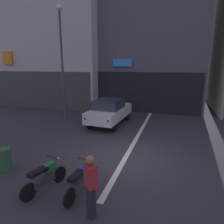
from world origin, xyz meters
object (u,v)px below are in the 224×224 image
(car_white_crossing_near, at_px, (110,111))
(motorcycle_blue_row_left_mid, at_px, (81,180))
(street_lamp, at_px, (62,54))
(trash_bin, at_px, (5,160))
(motorcycle_green_row_leftmost, at_px, (45,177))
(person_by_motorcycles, at_px, (91,186))

(car_white_crossing_near, distance_m, motorcycle_blue_row_left_mid, 7.27)
(street_lamp, bearing_deg, trash_bin, -77.14)
(motorcycle_green_row_leftmost, bearing_deg, trash_bin, 165.05)
(car_white_crossing_near, height_order, person_by_motorcycles, person_by_motorcycles)
(person_by_motorcycles, bearing_deg, motorcycle_green_row_leftmost, 161.52)
(motorcycle_green_row_leftmost, bearing_deg, person_by_motorcycles, -18.48)
(street_lamp, distance_m, motorcycle_blue_row_left_mid, 9.43)
(trash_bin, bearing_deg, person_by_motorcycles, -16.59)
(street_lamp, relative_size, trash_bin, 8.66)
(car_white_crossing_near, relative_size, street_lamp, 0.57)
(street_lamp, relative_size, person_by_motorcycles, 4.41)
(car_white_crossing_near, bearing_deg, motorcycle_green_row_leftmost, -87.12)
(motorcycle_green_row_leftmost, relative_size, person_by_motorcycles, 0.97)
(car_white_crossing_near, distance_m, street_lamp, 4.82)
(motorcycle_green_row_leftmost, bearing_deg, car_white_crossing_near, 92.88)
(car_white_crossing_near, xyz_separation_m, motorcycle_green_row_leftmost, (0.37, -7.28, -0.43))
(street_lamp, xyz_separation_m, motorcycle_blue_row_left_mid, (4.74, -7.12, -3.97))
(person_by_motorcycles, xyz_separation_m, trash_bin, (-3.87, 1.15, -0.43))
(motorcycle_green_row_leftmost, xyz_separation_m, motorcycle_blue_row_left_mid, (1.11, 0.17, 0.00))
(motorcycle_green_row_leftmost, xyz_separation_m, person_by_motorcycles, (1.77, -0.59, 0.40))
(car_white_crossing_near, bearing_deg, person_by_motorcycles, -74.79)
(car_white_crossing_near, xyz_separation_m, person_by_motorcycles, (2.14, -7.87, -0.03))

